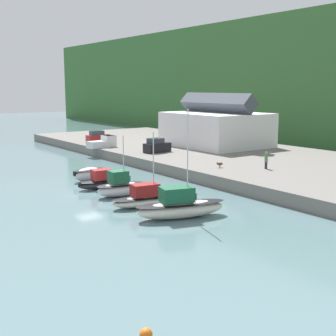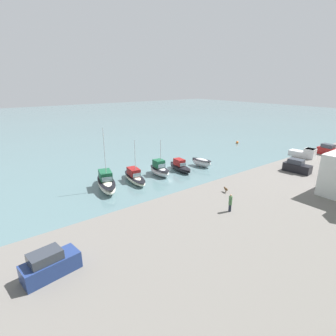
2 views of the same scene
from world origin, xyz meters
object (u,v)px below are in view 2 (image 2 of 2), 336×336
Objects in this scene: pickup_truck_0 at (304,153)px; moored_boat_2 at (159,170)px; mooring_buoy_1 at (237,142)px; moored_boat_3 at (134,177)px; parked_car_2 at (329,150)px; dog_on_quay at (226,189)px; person_on_quay at (230,203)px; moored_boat_1 at (180,167)px; moored_boat_0 at (202,162)px; parked_car_0 at (297,167)px; parked_car_1 at (50,265)px; moored_boat_4 at (106,182)px.

moored_boat_2 is at bearing -31.04° from pickup_truck_0.
moored_boat_2 is 9.48× the size of mooring_buoy_1.
moored_boat_3 is 40.31m from parked_car_2.
parked_car_2 is 31.83m from dog_on_quay.
mooring_buoy_1 is (-4.50, -19.98, -1.96)m from pickup_truck_0.
mooring_buoy_1 is at bearing -161.40° from moored_boat_2.
parked_car_2 reaches higher than pickup_truck_0.
parked_car_2 is at bearing 93.66° from mooring_buoy_1.
moored_boat_3 is at bearing 5.52° from moored_boat_2.
person_on_quay is at bearing 104.76° from moored_boat_3.
moored_boat_1 is at bearing 16.92° from mooring_buoy_1.
moored_boat_2 is at bearing -16.59° from moored_boat_0.
moored_boat_2 is at bearing 109.04° from dog_on_quay.
pickup_truck_0 is 30.49m from person_on_quay.
moored_boat_1 is 1.44× the size of parked_car_0.
mooring_buoy_1 is (-36.31, -7.87, -0.46)m from moored_boat_3.
moored_boat_3 reaches higher than parked_car_1.
moored_boat_4 is (19.59, -0.78, 0.18)m from moored_boat_0.
parked_car_0 is 6.51× the size of mooring_buoy_1.
mooring_buoy_1 is (-41.35, -7.95, -0.69)m from moored_boat_4.
mooring_buoy_1 is at bearing 106.61° from parked_car_1.
moored_boat_0 is 20.65m from pickup_truck_0.
moored_boat_2 is 1.29× the size of pickup_truck_0.
person_on_quay is at bearing -118.35° from dog_on_quay.
parked_car_2 is at bearing -173.19° from person_on_quay.
pickup_truck_0 reaches higher than dog_on_quay.
moored_boat_0 is 6.68× the size of mooring_buoy_1.
moored_boat_1 is 2.94× the size of person_on_quay.
parked_car_2 is at bearing 177.00° from moored_boat_4.
person_on_quay is at bearing 72.87° from moored_boat_1.
moored_boat_2 is at bearing -49.80° from parked_car_0.
dog_on_quay reaches higher than moored_boat_0.
parked_car_1 is (26.80, 16.69, 1.62)m from moored_boat_1.
moored_boat_0 is at bearing 108.58° from parked_car_1.
moored_boat_1 is 1.28× the size of pickup_truck_0.
pickup_truck_0 is (-26.68, 12.19, 1.29)m from moored_boat_2.
parked_car_0 and parked_car_2 have the same top height.
person_on_quay is (29.83, 6.28, 0.28)m from pickup_truck_0.
moored_boat_3 is at bearing -83.85° from person_on_quay.
parked_car_1 is (12.21, 16.87, 1.37)m from moored_boat_4.
moored_boat_3 is 8.71× the size of dog_on_quay.
parked_car_2 is 22.14m from mooring_buoy_1.
moored_boat_0 is at bearing 178.75° from moored_boat_1.
dog_on_quay is at bearing 142.54° from moored_boat_4.
moored_boat_2 reaches higher than mooring_buoy_1.
moored_boat_4 is at bearing 10.89° from mooring_buoy_1.
pickup_truck_0 is at bearing 177.11° from moored_boat_4.
moored_boat_4 is at bearing -24.54° from pickup_truck_0.
pickup_truck_0 is at bearing -168.11° from person_on_quay.
person_on_quay reaches higher than pickup_truck_0.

